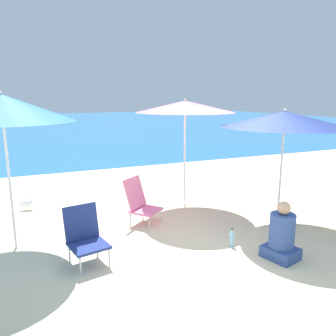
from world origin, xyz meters
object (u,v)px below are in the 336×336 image
object	(u,v)px
beach_umbrella_navy	(285,119)
seagull	(27,203)
person_seated_near	(282,236)
beach_umbrella_blue	(2,108)
beach_chair_pink	(140,201)
beach_umbrella_pink	(185,107)
water_bottle	(232,239)
beach_chair_navy	(85,234)

from	to	relation	value
beach_umbrella_navy	seagull	world-z (taller)	beach_umbrella_navy
person_seated_near	seagull	size ratio (longest dim) A/B	3.05
beach_umbrella_blue	beach_umbrella_navy	bearing A→B (deg)	-11.09
beach_chair_pink	beach_umbrella_pink	bearing A→B (deg)	-12.58
seagull	beach_umbrella_blue	bearing A→B (deg)	-95.61
beach_umbrella_navy	person_seated_near	distance (m)	1.98
water_bottle	seagull	bearing A→B (deg)	133.04
beach_umbrella_pink	seagull	xyz separation A→B (m)	(-2.98, 0.97, -1.86)
beach_umbrella_blue	beach_chair_pink	size ratio (longest dim) A/B	2.80
beach_umbrella_navy	beach_umbrella_pink	xyz separation A→B (m)	(-1.03, 1.59, 0.18)
beach_umbrella_navy	beach_chair_pink	bearing A→B (deg)	154.71
beach_umbrella_navy	beach_umbrella_blue	bearing A→B (deg)	168.91
beach_chair_navy	person_seated_near	xyz separation A→B (m)	(2.47, -0.99, -0.06)
water_bottle	person_seated_near	bearing A→B (deg)	-55.35
beach_umbrella_blue	water_bottle	distance (m)	3.73
seagull	beach_chair_navy	bearing A→B (deg)	-74.52
beach_umbrella_navy	beach_umbrella_pink	size ratio (longest dim) A/B	0.95
beach_chair_navy	seagull	distance (m)	2.67
beach_umbrella_pink	person_seated_near	size ratio (longest dim) A/B	2.64
beach_umbrella_navy	water_bottle	size ratio (longest dim) A/B	7.24
water_bottle	beach_umbrella_navy	bearing A→B (deg)	18.50
beach_chair_pink	seagull	world-z (taller)	beach_chair_pink
person_seated_near	water_bottle	xyz separation A→B (m)	(-0.40, 0.58, -0.21)
beach_umbrella_navy	person_seated_near	size ratio (longest dim) A/B	2.52
beach_umbrella_blue	beach_umbrella_pink	size ratio (longest dim) A/B	1.05
beach_umbrella_navy	beach_chair_navy	distance (m)	3.61
beach_umbrella_blue	seagull	distance (m)	2.58
beach_umbrella_blue	beach_umbrella_navy	distance (m)	4.27
beach_umbrella_pink	water_bottle	distance (m)	2.76
beach_umbrella_blue	seagull	world-z (taller)	beach_umbrella_blue
person_seated_near	seagull	distance (m)	4.78
beach_umbrella_pink	beach_chair_pink	distance (m)	2.05
beach_chair_navy	beach_chair_pink	bearing A→B (deg)	30.80
beach_umbrella_blue	beach_chair_navy	distance (m)	2.04
person_seated_near	seagull	xyz separation A→B (m)	(-3.18, 3.56, -0.19)
beach_umbrella_navy	beach_chair_pink	world-z (taller)	beach_umbrella_navy
beach_umbrella_pink	beach_chair_navy	bearing A→B (deg)	-144.94
beach_chair_navy	seagull	xyz separation A→B (m)	(-0.71, 2.57, -0.25)
beach_umbrella_navy	person_seated_near	world-z (taller)	beach_umbrella_navy
beach_umbrella_pink	beach_umbrella_navy	bearing A→B (deg)	-56.97
beach_umbrella_pink	person_seated_near	world-z (taller)	beach_umbrella_pink
beach_umbrella_pink	water_bottle	world-z (taller)	beach_umbrella_pink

